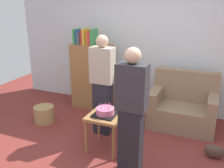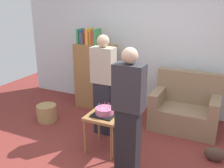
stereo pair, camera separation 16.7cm
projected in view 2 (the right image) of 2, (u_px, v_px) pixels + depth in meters
The scene contains 10 objects.
ground_plane at pixel (112, 162), 3.47m from camera, with size 8.00×8.00×0.00m, color maroon.
wall_back at pixel (158, 42), 4.80m from camera, with size 6.00×0.10×2.70m, color silver.
couch at pixel (185, 109), 4.34m from camera, with size 1.10×0.70×0.96m.
bookshelf at pixel (95, 74), 5.08m from camera, with size 0.80×0.36×1.60m.
side_table at pixel (105, 120), 3.64m from camera, with size 0.48×0.48×0.56m.
birthday_cake at pixel (104, 111), 3.60m from camera, with size 0.32×0.32×0.17m.
person_blowing_candles at pixel (104, 85), 4.02m from camera, with size 0.36×0.22×1.63m.
person_holding_cake at pixel (128, 113), 3.03m from camera, with size 0.36×0.22×1.63m.
wicker_basket at pixel (47, 113), 4.64m from camera, with size 0.36×0.36×0.30m, color #A88451.
handbag at pixel (214, 154), 3.49m from camera, with size 0.28×0.14×0.20m, color #473328.
Camera 2 is at (1.26, -2.67, 2.13)m, focal length 40.58 mm.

